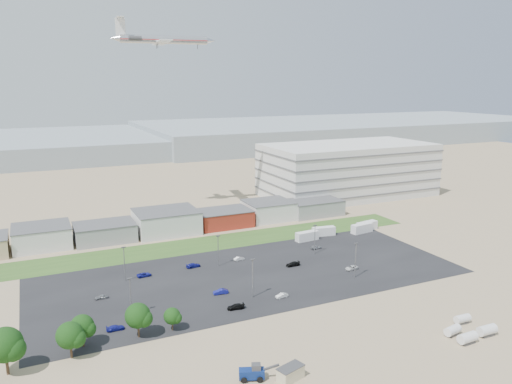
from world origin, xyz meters
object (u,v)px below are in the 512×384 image
airliner (164,40)px  parked_car_3 (236,307)px  parked_car_0 (351,268)px  parked_car_5 (101,297)px  portable_shed (290,373)px  telehandler (252,372)px  parked_car_9 (144,275)px  tree_far_left (5,349)px  parked_car_10 (115,328)px  parked_car_11 (239,259)px  box_trailer_a (307,236)px  parked_car_6 (193,265)px  parked_car_13 (282,296)px  storage_tank_nw (453,330)px  parked_car_4 (221,292)px  parked_car_8 (316,247)px

airliner → parked_car_3: (-9.75, -94.66, -69.39)m
parked_car_0 → parked_car_5: bearing=-105.5°
portable_shed → telehandler: (-6.51, 2.97, 0.25)m
parked_car_0 → parked_car_9: bearing=-117.2°
portable_shed → tree_far_left: 53.18m
tree_far_left → telehandler: bearing=-26.9°
parked_car_5 → parked_car_10: 18.25m
airliner → parked_car_9: (-25.36, -64.72, -69.43)m
parked_car_5 → parked_car_11: (42.71, 11.25, 0.01)m
parked_car_10 → parked_car_11: bearing=-55.1°
airliner → portable_shed: bearing=-87.9°
box_trailer_a → parked_car_11: bearing=-168.5°
parked_car_6 → parked_car_13: size_ratio=1.29×
parked_car_5 → parked_car_11: 44.16m
box_trailer_a → tree_far_left: 103.90m
storage_tank_nw → parked_car_4: storage_tank_nw is taller
airliner → parked_car_8: size_ratio=10.98×
parked_car_6 → parked_car_10: 40.43m
box_trailer_a → parked_car_0: (-2.33, -29.55, -1.00)m
box_trailer_a → parked_car_11: (-29.17, -8.52, -1.01)m
box_trailer_a → tree_far_left: size_ratio=0.78×
storage_tank_nw → parked_car_3: storage_tank_nw is taller
portable_shed → parked_car_4: bearing=70.7°
box_trailer_a → parked_car_4: box_trailer_a is taller
parked_car_6 → parked_car_10: parked_car_6 is taller
parked_car_6 → parked_car_10: size_ratio=1.10×
telehandler → parked_car_11: size_ratio=2.24×
parked_car_11 → parked_car_13: parked_car_13 is taller
storage_tank_nw → parked_car_5: 83.99m
parked_car_10 → airliner: bearing=-22.2°
parked_car_10 → parked_car_8: bearing=-67.5°
parked_car_9 → box_trailer_a: bearing=-85.9°
parked_car_3 → parked_car_11: size_ratio=1.26×
portable_shed → parked_car_4: portable_shed is taller
parked_car_5 → box_trailer_a: bearing=103.2°
airliner → parked_car_0: bearing=-62.4°
box_trailer_a → parked_car_5: 74.55m
tree_far_left → parked_car_5: size_ratio=3.34×
parked_car_8 → parked_car_10: parked_car_8 is taller
tree_far_left → parked_car_11: (63.40, 38.50, -4.77)m
storage_tank_nw → parked_car_0: bearing=86.0°
parked_car_4 → parked_car_5: bearing=-102.2°
telehandler → parked_car_9: size_ratio=1.84×
parked_car_0 → parked_car_9: 59.86m
parked_car_13 → parked_car_4: bearing=-128.2°
portable_shed → parked_car_11: (15.98, 62.23, -0.76)m
parked_car_3 → parked_car_9: (-15.62, 29.94, -0.05)m
parked_car_0 → parked_car_8: size_ratio=1.09×
portable_shed → parked_car_10: bearing=112.0°
storage_tank_nw → parked_car_10: bearing=153.6°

